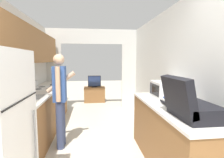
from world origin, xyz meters
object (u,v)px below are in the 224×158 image
at_px(tv_cabinet, 95,94).
at_px(television, 94,81).
at_px(range_oven, 46,107).
at_px(microwave, 164,89).
at_px(person, 60,98).
at_px(book_stack, 172,102).
at_px(suitcase, 189,105).
at_px(knife, 52,84).

height_order(tv_cabinet, television, television).
height_order(range_oven, microwave, microwave).
bearing_deg(person, book_stack, -115.04).
distance_m(book_stack, tv_cabinet, 4.31).
bearing_deg(microwave, television, 107.38).
relative_size(range_oven, person, 0.64).
xyz_separation_m(suitcase, microwave, (0.18, 1.06, -0.01)).
bearing_deg(book_stack, tv_cabinet, 103.89).
bearing_deg(suitcase, book_stack, 81.91).
bearing_deg(tv_cabinet, suitcase, -78.62).
relative_size(suitcase, knife, 1.91).
relative_size(book_stack, television, 0.67).
height_order(range_oven, tv_cabinet, range_oven).
bearing_deg(microwave, tv_cabinet, 107.19).
distance_m(person, microwave, 1.81).
bearing_deg(microwave, person, 170.81).
bearing_deg(television, range_oven, -116.86).
height_order(television, knife, television).
height_order(person, microwave, person).
height_order(microwave, book_stack, microwave).
xyz_separation_m(microwave, knife, (-2.23, 1.81, -0.13)).
xyz_separation_m(person, tv_cabinet, (0.66, 3.34, -0.61)).
distance_m(range_oven, person, 1.20).
relative_size(microwave, book_stack, 1.53).
xyz_separation_m(range_oven, television, (1.16, 2.28, 0.31)).
height_order(suitcase, microwave, suitcase).
xyz_separation_m(microwave, tv_cabinet, (-1.12, 3.63, -0.77)).
height_order(book_stack, knife, book_stack).
height_order(person, book_stack, person).
relative_size(book_stack, tv_cabinet, 0.42).
xyz_separation_m(suitcase, tv_cabinet, (-0.94, 4.69, -0.78)).
relative_size(range_oven, television, 2.25).
bearing_deg(suitcase, microwave, 80.48).
bearing_deg(person, range_oven, 26.43).
bearing_deg(knife, person, -46.33).
relative_size(range_oven, tv_cabinet, 1.39).
xyz_separation_m(microwave, television, (-1.12, 3.58, -0.28)).
bearing_deg(tv_cabinet, television, -90.00).
height_order(person, tv_cabinet, person).
xyz_separation_m(television, knife, (-1.11, -1.78, 0.15)).
height_order(range_oven, book_stack, range_oven).
relative_size(suitcase, microwave, 1.21).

